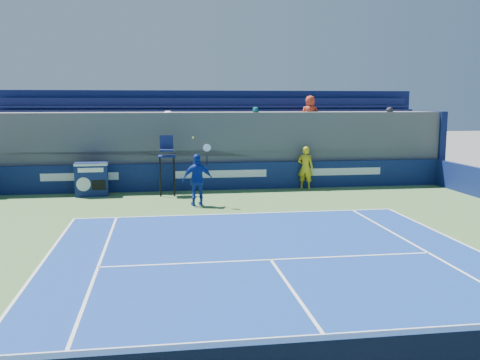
{
  "coord_description": "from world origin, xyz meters",
  "views": [
    {
      "loc": [
        -2.61,
        -5.99,
        3.84
      ],
      "look_at": [
        0.0,
        11.5,
        1.25
      ],
      "focal_mm": 40.0,
      "sensor_mm": 36.0,
      "label": 1
    }
  ],
  "objects": [
    {
      "name": "tennis_player",
      "position": [
        -1.28,
        13.56,
        0.98
      ],
      "size": [
        1.17,
        0.56,
        2.57
      ],
      "color": "#122E96",
      "rests_on": "apron"
    },
    {
      "name": "match_clock",
      "position": [
        -5.43,
        16.34,
        0.74
      ],
      "size": [
        1.35,
        0.79,
        1.4
      ],
      "color": "#0F1B4F",
      "rests_on": "ground"
    },
    {
      "name": "umpire_chair",
      "position": [
        -2.37,
        16.04,
        1.53
      ],
      "size": [
        0.7,
        0.7,
        2.48
      ],
      "color": "black",
      "rests_on": "ground"
    },
    {
      "name": "ball_person",
      "position": [
        3.72,
        16.79,
        0.96
      ],
      "size": [
        0.82,
        0.7,
        1.89
      ],
      "primitive_type": "imported",
      "rotation": [
        0.0,
        0.0,
        2.71
      ],
      "color": "gold",
      "rests_on": "apron"
    },
    {
      "name": "stadium_seating",
      "position": [
        0.02,
        19.15,
        1.84
      ],
      "size": [
        21.0,
        4.05,
        4.4
      ],
      "color": "#4B4B4F",
      "rests_on": "ground"
    },
    {
      "name": "back_hoarding",
      "position": [
        0.0,
        17.1,
        0.6
      ],
      "size": [
        20.4,
        0.21,
        1.2
      ],
      "color": "#0D1B4B",
      "rests_on": "ground"
    }
  ]
}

